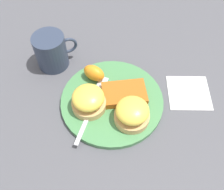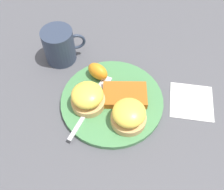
% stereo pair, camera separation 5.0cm
% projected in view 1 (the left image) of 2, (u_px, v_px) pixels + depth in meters
% --- Properties ---
extents(ground_plane, '(1.10, 1.10, 0.00)m').
position_uv_depth(ground_plane, '(112.00, 102.00, 0.68)').
color(ground_plane, '#4C4C51').
extents(plate, '(0.26, 0.26, 0.01)m').
position_uv_depth(plate, '(112.00, 101.00, 0.68)').
color(plate, '#47844C').
rests_on(plate, ground_plane).
extents(sandwich_benedict_left, '(0.09, 0.09, 0.06)m').
position_uv_depth(sandwich_benedict_left, '(89.00, 101.00, 0.63)').
color(sandwich_benedict_left, tan).
rests_on(sandwich_benedict_left, plate).
extents(sandwich_benedict_right, '(0.09, 0.09, 0.06)m').
position_uv_depth(sandwich_benedict_right, '(132.00, 113.00, 0.61)').
color(sandwich_benedict_right, tan).
rests_on(sandwich_benedict_right, plate).
extents(hashbrown_patty, '(0.12, 0.10, 0.02)m').
position_uv_depth(hashbrown_patty, '(124.00, 94.00, 0.67)').
color(hashbrown_patty, '#AA591A').
rests_on(hashbrown_patty, plate).
extents(orange_wedge, '(0.07, 0.07, 0.04)m').
position_uv_depth(orange_wedge, '(94.00, 73.00, 0.69)').
color(orange_wedge, orange).
rests_on(orange_wedge, plate).
extents(fork, '(0.14, 0.17, 0.00)m').
position_uv_depth(fork, '(93.00, 104.00, 0.66)').
color(fork, silver).
rests_on(fork, plate).
extents(cup, '(0.12, 0.09, 0.10)m').
position_uv_depth(cup, '(51.00, 51.00, 0.72)').
color(cup, '#2D384C').
rests_on(cup, ground_plane).
extents(napkin, '(0.14, 0.14, 0.00)m').
position_uv_depth(napkin, '(189.00, 92.00, 0.70)').
color(napkin, white).
rests_on(napkin, ground_plane).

